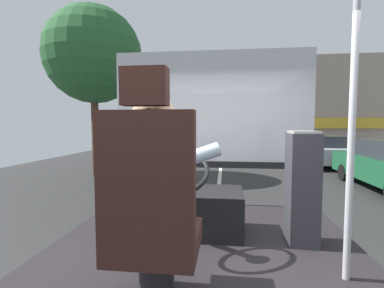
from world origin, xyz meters
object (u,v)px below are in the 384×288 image
driver_seat (152,216)px  handrail_pole (353,108)px  parked_car_white (296,143)px  parked_car_red (280,138)px  parked_car_silver (319,150)px  steering_console (184,209)px  fare_box (302,188)px  bus_driver (157,181)px

driver_seat → handrail_pole: 1.41m
parked_car_white → driver_seat: bearing=-106.1°
driver_seat → parked_car_white: 17.08m
handrail_pole → parked_car_red: handrail_pole is taller
driver_seat → handrail_pole: handrail_pole is taller
parked_car_silver → parked_car_white: bearing=87.9°
steering_console → parked_car_silver: steering_console is taller
driver_seat → steering_console: size_ratio=1.17×
handrail_pole → parked_car_red: bearing=80.3°
fare_box → bus_driver: bearing=-138.4°
driver_seat → parked_car_white: bearing=73.9°
steering_console → parked_car_white: bearing=72.7°
handrail_pole → parked_car_white: bearing=77.4°
driver_seat → parked_car_red: (4.72, 21.17, -0.58)m
parked_car_white → parked_car_silver: bearing=-92.1°
parked_car_red → fare_box: bearing=-100.4°
fare_box → parked_car_red: 20.47m
driver_seat → bus_driver: 0.20m
driver_seat → handrail_pole: bearing=22.3°
handrail_pole → fare_box: size_ratio=2.32×
driver_seat → parked_car_red: driver_seat is taller
steering_console → fare_box: 1.08m
steering_console → bus_driver: bearing=-90.0°
driver_seat → parked_car_silver: bearing=68.3°
fare_box → parked_car_silver: (3.52, 10.44, -0.58)m
handrail_pole → fare_box: handrail_pole is taller
handrail_pole → driver_seat: bearing=-157.7°
parked_car_red → parked_car_silver: bearing=-91.0°
bus_driver → handrail_pole: (1.18, 0.37, 0.42)m
bus_driver → steering_console: size_ratio=0.69×
bus_driver → parked_car_silver: size_ratio=0.17×
bus_driver → fare_box: 1.41m
bus_driver → handrail_pole: 1.31m
driver_seat → fare_box: 1.47m
bus_driver → parked_car_silver: (4.55, 11.36, -0.81)m
parked_car_silver → parked_car_red: (0.16, 9.69, 0.06)m
parked_car_silver → parked_car_red: bearing=89.0°
steering_console → parked_car_silver: bearing=66.2°
fare_box → parked_car_silver: 11.03m
bus_driver → parked_car_white: bearing=73.8°
fare_box → parked_car_red: bearing=79.6°
bus_driver → fare_box: bearing=41.6°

